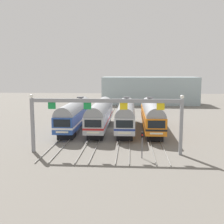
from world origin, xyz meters
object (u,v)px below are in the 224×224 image
commuter_train_stainless (100,114)px  yard_signal_mast (142,140)px  commuter_train_blue (75,114)px  catenary_gantry (105,110)px  commuter_train_silver (126,114)px  commuter_train_orange (152,114)px

commuter_train_stainless → yard_signal_mast: size_ratio=5.98×
commuter_train_blue → yard_signal_mast: (10.56, -15.20, -0.58)m
commuter_train_blue → catenary_gantry: catenary_gantry is taller
commuter_train_blue → commuter_train_silver: size_ratio=1.00×
catenary_gantry → yard_signal_mast: bearing=-21.9°
commuter_train_orange → catenary_gantry: (-6.34, -13.50, 2.44)m
commuter_train_blue → commuter_train_orange: 12.67m
commuter_train_blue → catenary_gantry: 15.11m
commuter_train_silver → yard_signal_mast: commuter_train_silver is taller
commuter_train_orange → yard_signal_mast: size_ratio=5.98×
commuter_train_stainless → catenary_gantry: 13.88m
commuter_train_orange → commuter_train_silver: bearing=180.0°
commuter_train_stainless → commuter_train_blue: bearing=179.9°
commuter_train_silver → catenary_gantry: (-2.11, -13.50, 2.44)m
commuter_train_orange → yard_signal_mast: bearing=-97.9°
catenary_gantry → yard_signal_mast: 5.46m
commuter_train_blue → catenary_gantry: (6.34, -13.50, 2.44)m
commuter_train_silver → commuter_train_orange: 4.22m
commuter_train_blue → yard_signal_mast: commuter_train_blue is taller
commuter_train_stainless → yard_signal_mast: (6.34, -15.19, -0.58)m
commuter_train_blue → commuter_train_stainless: commuter_train_blue is taller
commuter_train_stainless → catenary_gantry: bearing=-81.1°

